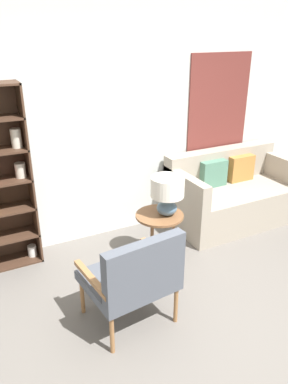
{
  "coord_description": "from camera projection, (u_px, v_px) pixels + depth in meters",
  "views": [
    {
      "loc": [
        -1.5,
        -1.86,
        2.33
      ],
      "look_at": [
        -0.01,
        1.06,
        0.9
      ],
      "focal_mm": 35.0,
      "sensor_mm": 36.0,
      "label": 1
    }
  ],
  "objects": [
    {
      "name": "ground_plane",
      "position": [
        203.0,
        338.0,
        3.08
      ],
      "size": [
        14.0,
        14.0,
        0.0
      ],
      "primitive_type": "plane",
      "color": "#66605B"
    },
    {
      "name": "wall_back",
      "position": [
        108.0,
        124.0,
        4.21
      ],
      "size": [
        6.4,
        0.08,
        2.7
      ],
      "color": "silver",
      "rests_on": "ground_plane"
    },
    {
      "name": "armchair",
      "position": [
        135.0,
        275.0,
        3.01
      ],
      "size": [
        0.76,
        0.69,
        0.89
      ],
      "color": "olive",
      "rests_on": "ground_plane"
    },
    {
      "name": "couch",
      "position": [
        231.0,
        195.0,
        4.87
      ],
      "size": [
        1.63,
        0.86,
        0.9
      ],
      "color": "#9E9384",
      "rests_on": "ground_plane"
    },
    {
      "name": "side_table",
      "position": [
        159.0,
        220.0,
        3.91
      ],
      "size": [
        0.5,
        0.5,
        0.56
      ],
      "color": "brown",
      "rests_on": "ground_plane"
    },
    {
      "name": "table_lamp",
      "position": [
        167.0,
        191.0,
        3.78
      ],
      "size": [
        0.34,
        0.34,
        0.41
      ],
      "color": "slate",
      "rests_on": "side_table"
    }
  ]
}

